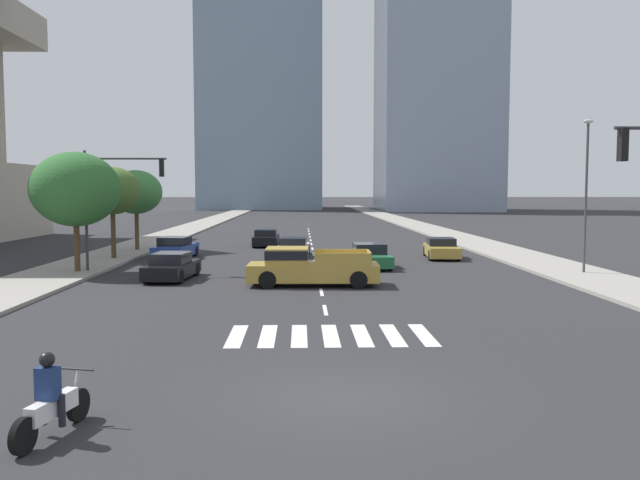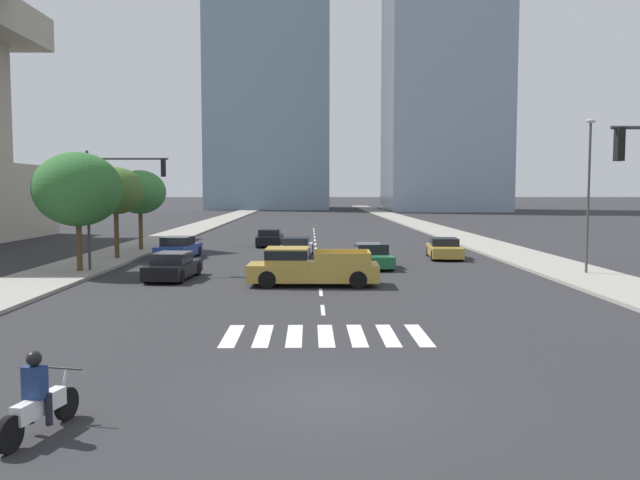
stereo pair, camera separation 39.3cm
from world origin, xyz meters
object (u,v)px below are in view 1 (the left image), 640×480
at_px(traffic_signal_far, 115,189).
at_px(sedan_green_3, 370,256).
at_px(sedan_white_5, 294,247).
at_px(sedan_blue_1, 175,248).
at_px(street_tree_second, 112,191).
at_px(sedan_black_0, 266,238).
at_px(motorcycle_lead, 51,403).
at_px(street_tree_third, 136,192).
at_px(sedan_gold_4, 441,249).
at_px(street_tree_nearest, 75,189).
at_px(pickup_truck, 307,267).
at_px(sedan_black_2, 172,267).
at_px(street_lamp_east, 586,184).

bearing_deg(traffic_signal_far, sedan_green_3, 9.02).
bearing_deg(sedan_white_5, sedan_blue_1, 103.72).
relative_size(traffic_signal_far, street_tree_second, 1.11).
bearing_deg(sedan_black_0, motorcycle_lead, 178.32).
xyz_separation_m(sedan_green_3, street_tree_third, (-14.91, 9.57, 3.46)).
bearing_deg(traffic_signal_far, sedan_gold_4, 20.66).
relative_size(motorcycle_lead, sedan_gold_4, 0.47).
height_order(sedan_white_5, street_tree_nearest, street_tree_nearest).
xyz_separation_m(traffic_signal_far, street_tree_second, (-1.88, 6.04, -0.11)).
relative_size(pickup_truck, sedan_white_5, 1.31).
distance_m(sedan_gold_4, traffic_signal_far, 19.57).
bearing_deg(sedan_black_0, traffic_signal_far, 157.81).
height_order(sedan_green_3, street_tree_third, street_tree_third).
distance_m(pickup_truck, sedan_green_3, 7.53).
height_order(motorcycle_lead, sedan_black_2, motorcycle_lead).
height_order(sedan_black_2, street_tree_nearest, street_tree_nearest).
height_order(street_tree_second, street_tree_third, street_tree_second).
xyz_separation_m(sedan_blue_1, street_tree_second, (-3.47, -1.04, 3.52)).
height_order(pickup_truck, sedan_blue_1, pickup_truck).
bearing_deg(motorcycle_lead, street_tree_third, 24.92).
relative_size(sedan_black_0, street_tree_second, 0.82).
bearing_deg(sedan_white_5, street_tree_third, 76.72).
height_order(sedan_black_0, street_tree_second, street_tree_second).
bearing_deg(street_lamp_east, pickup_truck, -167.35).
xyz_separation_m(sedan_green_3, traffic_signal_far, (-13.04, -2.07, 3.65)).
distance_m(sedan_black_0, sedan_white_5, 7.73).
relative_size(street_lamp_east, street_tree_nearest, 1.26).
height_order(sedan_green_3, street_lamp_east, street_lamp_east).
relative_size(sedan_blue_1, street_tree_second, 0.82).
relative_size(sedan_white_5, street_tree_second, 0.81).
xyz_separation_m(pickup_truck, sedan_white_5, (-0.71, 12.97, -0.26)).
bearing_deg(street_tree_nearest, sedan_gold_4, 19.63).
bearing_deg(sedan_green_3, sedan_black_2, -67.84).
distance_m(sedan_gold_4, street_tree_second, 20.20).
xyz_separation_m(motorcycle_lead, street_tree_nearest, (-6.94, 21.80, 3.64)).
bearing_deg(pickup_truck, street_tree_third, -53.10).
relative_size(sedan_gold_4, street_tree_second, 0.83).
bearing_deg(pickup_truck, sedan_green_3, -115.84).
bearing_deg(street_lamp_east, sedan_white_5, 145.53).
relative_size(sedan_white_5, street_tree_nearest, 0.74).
xyz_separation_m(sedan_blue_1, street_tree_third, (-3.47, 4.55, 3.43)).
distance_m(street_tree_nearest, street_tree_third, 11.94).
bearing_deg(sedan_blue_1, street_tree_third, 42.77).
bearing_deg(street_tree_second, sedan_blue_1, 16.74).
xyz_separation_m(motorcycle_lead, street_lamp_east, (18.19, 20.57, 3.89)).
bearing_deg(sedan_green_3, street_tree_second, -107.73).
xyz_separation_m(sedan_black_0, street_tree_second, (-8.58, -9.76, 3.55)).
bearing_deg(street_lamp_east, sedan_black_0, 133.68).
bearing_deg(sedan_gold_4, sedan_black_2, -52.88).
bearing_deg(sedan_black_2, sedan_black_0, -5.33).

